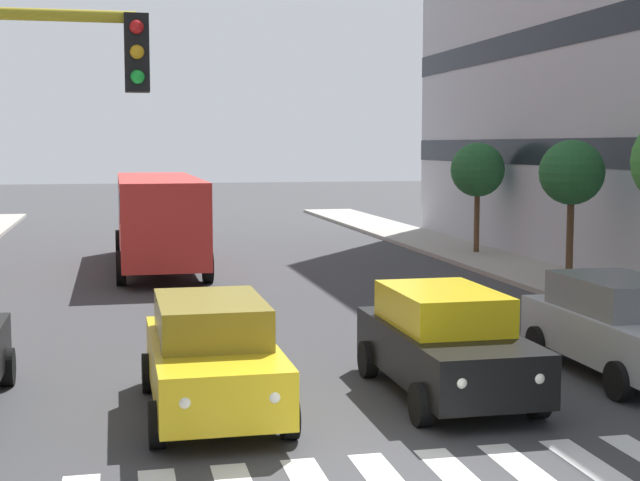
{
  "coord_description": "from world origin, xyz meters",
  "views": [
    {
      "loc": [
        3.13,
        10.03,
        4.05
      ],
      "look_at": [
        -0.41,
        -5.91,
        2.36
      ],
      "focal_mm": 52.14,
      "sensor_mm": 36.0,
      "label": 1
    }
  ],
  "objects_px": {
    "car_2": "(212,355)",
    "car_1": "(445,342)",
    "street_tree_3": "(478,170)",
    "bus_behind_traffic": "(158,212)",
    "street_tree_2": "(572,173)",
    "car_0": "(621,326)"
  },
  "relations": [
    {
      "from": "bus_behind_traffic",
      "to": "street_tree_2",
      "type": "height_order",
      "value": "street_tree_2"
    },
    {
      "from": "street_tree_3",
      "to": "car_1",
      "type": "bearing_deg",
      "value": 66.48
    },
    {
      "from": "car_0",
      "to": "street_tree_2",
      "type": "bearing_deg",
      "value": -112.46
    },
    {
      "from": "car_2",
      "to": "street_tree_2",
      "type": "xyz_separation_m",
      "value": [
        -11.13,
        -10.09,
        2.37
      ]
    },
    {
      "from": "car_1",
      "to": "street_tree_2",
      "type": "relative_size",
      "value": 1.1
    },
    {
      "from": "street_tree_2",
      "to": "street_tree_3",
      "type": "relative_size",
      "value": 1.01
    },
    {
      "from": "bus_behind_traffic",
      "to": "street_tree_3",
      "type": "relative_size",
      "value": 2.63
    },
    {
      "from": "car_2",
      "to": "bus_behind_traffic",
      "type": "xyz_separation_m",
      "value": [
        -0.0,
        -17.08,
        0.97
      ]
    },
    {
      "from": "car_2",
      "to": "bus_behind_traffic",
      "type": "bearing_deg",
      "value": -90.0
    },
    {
      "from": "car_2",
      "to": "street_tree_3",
      "type": "distance_m",
      "value": 21.45
    },
    {
      "from": "car_0",
      "to": "bus_behind_traffic",
      "type": "bearing_deg",
      "value": -66.0
    },
    {
      "from": "street_tree_2",
      "to": "bus_behind_traffic",
      "type": "bearing_deg",
      "value": -32.13
    },
    {
      "from": "car_0",
      "to": "car_1",
      "type": "distance_m",
      "value": 3.54
    },
    {
      "from": "car_1",
      "to": "street_tree_3",
      "type": "height_order",
      "value": "street_tree_3"
    },
    {
      "from": "street_tree_3",
      "to": "car_2",
      "type": "bearing_deg",
      "value": 57.31
    },
    {
      "from": "car_0",
      "to": "car_1",
      "type": "bearing_deg",
      "value": 9.64
    },
    {
      "from": "car_2",
      "to": "street_tree_3",
      "type": "xyz_separation_m",
      "value": [
        -11.52,
        -17.96,
        2.25
      ]
    },
    {
      "from": "car_2",
      "to": "car_1",
      "type": "bearing_deg",
      "value": -177.58
    },
    {
      "from": "street_tree_2",
      "to": "street_tree_3",
      "type": "bearing_deg",
      "value": -92.86
    },
    {
      "from": "car_1",
      "to": "car_2",
      "type": "relative_size",
      "value": 1.0
    },
    {
      "from": "car_1",
      "to": "car_0",
      "type": "bearing_deg",
      "value": -170.36
    },
    {
      "from": "car_1",
      "to": "street_tree_3",
      "type": "xyz_separation_m",
      "value": [
        -7.75,
        -17.8,
        2.25
      ]
    }
  ]
}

